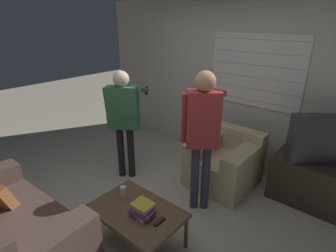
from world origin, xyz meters
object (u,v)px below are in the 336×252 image
Objects in this scene: couch_blue at (5,232)px; spare_remote at (159,221)px; book_stack at (143,210)px; armchair_beige at (225,162)px; coffee_table at (137,213)px; soda_can at (123,192)px; tv at (320,139)px; person_right_standing at (203,126)px; person_left_standing at (124,113)px.

spare_remote is at bearing 38.01° from couch_blue.
spare_remote is at bearing 9.57° from book_stack.
armchair_beige is 6.89× the size of spare_remote.
spare_remote is (0.19, 0.03, -0.05)m from book_stack.
soda_can is at bearing 166.91° from coffee_table.
couch_blue is at bearing 70.86° from armchair_beige.
tv is at bearing 52.04° from soda_can.
spare_remote is at bearing 96.99° from armchair_beige.
book_stack is 0.38m from soda_can.
book_stack is at bearing -170.14° from spare_remote.
coffee_table is at bearing 21.20° from tv.
person_right_standing is (0.97, 1.86, 0.76)m from couch_blue.
person_right_standing reaches higher than book_stack.
soda_can is (0.55, 1.01, 0.16)m from couch_blue.
couch_blue is 1.16m from soda_can.
couch_blue reaches higher than book_stack.
coffee_table is 0.15m from book_stack.
couch_blue reaches higher than spare_remote.
armchair_beige reaches higher than soda_can.
armchair_beige is 1.61m from book_stack.
coffee_table is 1.17m from person_right_standing.
person_right_standing reaches higher than person_left_standing.
armchair_beige is at bearing 66.26° from couch_blue.
armchair_beige is 1.33× the size of tv.
coffee_table is 7.37× the size of soda_can.
person_left_standing is at bearing 145.79° from person_right_standing.
coffee_table is (-0.14, -1.59, 0.06)m from armchair_beige.
person_left_standing is 0.92× the size of person_right_standing.
book_stack is (1.18, -0.83, -0.52)m from person_left_standing.
soda_can is at bearing -155.39° from person_right_standing.
person_right_standing reaches higher than coffee_table.
couch_blue is at bearing -156.36° from person_right_standing.
soda_can is (-0.27, 0.06, 0.10)m from coffee_table.
person_left_standing is at bearing 144.99° from book_stack.
armchair_beige is at bearing 88.67° from book_stack.
tv is 2.14m from spare_remote.
spare_remote is at bearing -64.18° from person_left_standing.
couch_blue is 2.71m from armchair_beige.
spare_remote is (-0.89, -1.90, -0.45)m from tv.
tv reaches higher than couch_blue.
armchair_beige reaches higher than spare_remote.
soda_can is (-0.43, -0.85, -0.61)m from person_right_standing.
soda_can is at bearing 76.53° from armchair_beige.
person_right_standing is at bearing 80.02° from coffee_table.
coffee_table is 3.67× the size of book_stack.
tv is 0.39× the size of person_right_standing.
tv reaches higher than book_stack.
spare_remote is at bearing 27.80° from tv.
tv is 0.42× the size of person_left_standing.
armchair_beige is at bearing 52.91° from person_right_standing.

